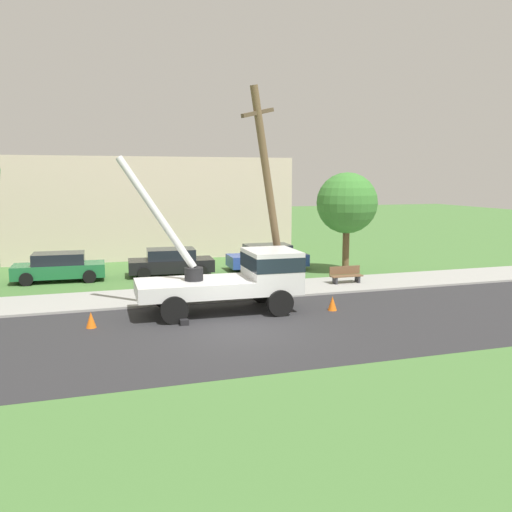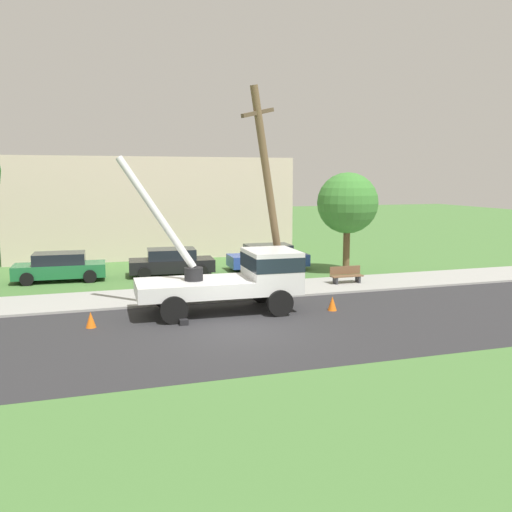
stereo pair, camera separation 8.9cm
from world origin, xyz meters
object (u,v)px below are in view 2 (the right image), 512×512
(utility_truck, at_px, (239,275))
(parked_sedan_black, at_px, (172,262))
(traffic_cone_behind, at_px, (91,320))
(parked_sedan_blue, at_px, (268,257))
(roadside_tree_near, at_px, (347,203))
(parked_sedan_green, at_px, (60,267))
(park_bench, at_px, (346,275))
(leaning_utility_pole, at_px, (269,192))
(traffic_cone_ahead, at_px, (332,303))
(traffic_cone_curbside, at_px, (282,295))

(utility_truck, height_order, parked_sedan_black, utility_truck)
(traffic_cone_behind, distance_m, parked_sedan_black, 10.29)
(parked_sedan_blue, bearing_deg, roadside_tree_near, -33.55)
(parked_sedan_green, bearing_deg, parked_sedan_blue, 0.14)
(utility_truck, height_order, parked_sedan_green, utility_truck)
(park_bench, relative_size, roadside_tree_near, 0.30)
(leaning_utility_pole, xyz_separation_m, traffic_cone_ahead, (1.64, -2.84, -4.27))
(roadside_tree_near, bearing_deg, traffic_cone_ahead, -120.38)
(traffic_cone_ahead, relative_size, parked_sedan_blue, 0.13)
(utility_truck, xyz_separation_m, leaning_utility_pole, (1.83, 1.78, 3.14))
(traffic_cone_behind, xyz_separation_m, traffic_cone_curbside, (7.73, 1.85, 0.00))
(roadside_tree_near, bearing_deg, parked_sedan_black, 166.15)
(leaning_utility_pole, relative_size, roadside_tree_near, 1.64)
(utility_truck, relative_size, roadside_tree_near, 1.25)
(parked_sedan_green, relative_size, park_bench, 2.79)
(utility_truck, relative_size, parked_sedan_green, 1.51)
(leaning_utility_pole, relative_size, traffic_cone_behind, 15.82)
(traffic_cone_ahead, relative_size, roadside_tree_near, 0.10)
(utility_truck, distance_m, park_bench, 7.25)
(parked_sedan_green, bearing_deg, leaning_utility_pole, -38.61)
(utility_truck, height_order, traffic_cone_behind, utility_truck)
(park_bench, bearing_deg, traffic_cone_curbside, -150.98)
(traffic_cone_curbside, bearing_deg, traffic_cone_behind, -166.52)
(leaning_utility_pole, height_order, traffic_cone_ahead, leaning_utility_pole)
(leaning_utility_pole, bearing_deg, traffic_cone_behind, -161.05)
(traffic_cone_ahead, height_order, parked_sedan_black, parked_sedan_black)
(traffic_cone_behind, bearing_deg, leaning_utility_pole, 18.95)
(park_bench, bearing_deg, roadside_tree_near, 63.30)
(parked_sedan_green, distance_m, parked_sedan_black, 5.58)
(utility_truck, xyz_separation_m, parked_sedan_blue, (4.17, 8.74, -0.70))
(parked_sedan_green, bearing_deg, utility_truck, -51.80)
(utility_truck, bearing_deg, traffic_cone_curbside, 26.81)
(park_bench, bearing_deg, parked_sedan_green, 158.08)
(utility_truck, height_order, parked_sedan_blue, utility_truck)
(traffic_cone_curbside, bearing_deg, parked_sedan_green, 139.74)
(utility_truck, relative_size, traffic_cone_curbside, 12.07)
(utility_truck, height_order, park_bench, utility_truck)
(parked_sedan_black, xyz_separation_m, park_bench, (7.60, -5.16, -0.25))
(parked_sedan_black, bearing_deg, roadside_tree_near, -13.85)
(traffic_cone_curbside, distance_m, parked_sedan_black, 8.24)
(traffic_cone_ahead, bearing_deg, traffic_cone_curbside, 121.43)
(traffic_cone_curbside, bearing_deg, parked_sedan_black, 114.60)
(leaning_utility_pole, bearing_deg, roadside_tree_near, 37.30)
(leaning_utility_pole, bearing_deg, traffic_cone_curbside, -64.92)
(leaning_utility_pole, height_order, roadside_tree_near, leaning_utility_pole)
(traffic_cone_ahead, distance_m, roadside_tree_near, 9.25)
(traffic_cone_behind, xyz_separation_m, parked_sedan_blue, (9.75, 9.50, 0.43))
(leaning_utility_pole, bearing_deg, parked_sedan_blue, 71.40)
(parked_sedan_blue, bearing_deg, parked_sedan_green, -179.86)
(parked_sedan_black, height_order, park_bench, parked_sedan_black)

